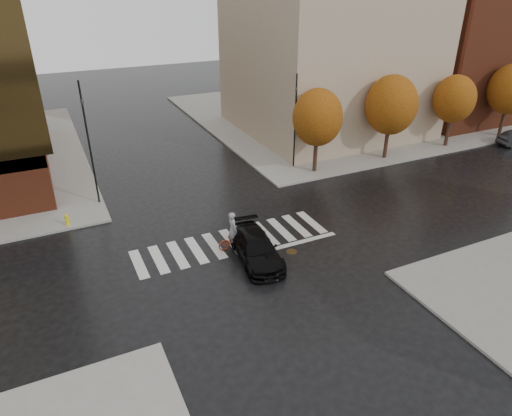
{
  "coord_description": "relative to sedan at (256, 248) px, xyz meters",
  "views": [
    {
      "loc": [
        -8.6,
        -20.92,
        14.11
      ],
      "look_at": [
        1.48,
        0.29,
        2.0
      ],
      "focal_mm": 32.0,
      "sensor_mm": 36.0,
      "label": 1
    }
  ],
  "objects": [
    {
      "name": "ground",
      "position": [
        -0.5,
        1.8,
        -0.73
      ],
      "size": [
        120.0,
        120.0,
        0.0
      ],
      "primitive_type": "plane",
      "color": "black",
      "rests_on": "ground"
    },
    {
      "name": "sidewalk_ne",
      "position": [
        20.5,
        22.8,
        -0.66
      ],
      "size": [
        30.0,
        30.0,
        0.15
      ],
      "primitive_type": "cube",
      "color": "gray",
      "rests_on": "ground"
    },
    {
      "name": "crosswalk",
      "position": [
        -0.5,
        2.3,
        -0.73
      ],
      "size": [
        12.0,
        3.0,
        0.01
      ],
      "primitive_type": "cube",
      "color": "silver",
      "rests_on": "ground"
    },
    {
      "name": "building_ne_tan",
      "position": [
        16.5,
        18.8,
        8.42
      ],
      "size": [
        16.0,
        16.0,
        18.0
      ],
      "primitive_type": "cube",
      "color": "tan",
      "rests_on": "sidewalk_ne"
    },
    {
      "name": "building_ne_brick",
      "position": [
        32.5,
        17.8,
        6.42
      ],
      "size": [
        14.0,
        14.0,
        14.0
      ],
      "primitive_type": "cube",
      "color": "brown",
      "rests_on": "sidewalk_ne"
    },
    {
      "name": "tree_ne_a",
      "position": [
        9.5,
        9.2,
        3.72
      ],
      "size": [
        3.8,
        3.8,
        6.5
      ],
      "color": "black",
      "rests_on": "sidewalk_ne"
    },
    {
      "name": "tree_ne_b",
      "position": [
        16.5,
        9.2,
        3.89
      ],
      "size": [
        4.2,
        4.2,
        6.89
      ],
      "color": "black",
      "rests_on": "sidewalk_ne"
    },
    {
      "name": "tree_ne_c",
      "position": [
        23.5,
        9.2,
        3.64
      ],
      "size": [
        3.6,
        3.6,
        6.31
      ],
      "color": "black",
      "rests_on": "sidewalk_ne"
    },
    {
      "name": "tree_ne_d",
      "position": [
        30.5,
        9.2,
        3.8
      ],
      "size": [
        4.0,
        4.0,
        6.7
      ],
      "color": "black",
      "rests_on": "sidewalk_ne"
    },
    {
      "name": "sedan",
      "position": [
        0.0,
        0.0,
        0.0
      ],
      "size": [
        2.65,
        5.27,
        1.47
      ],
      "primitive_type": "imported",
      "rotation": [
        0.0,
        0.0,
        -0.12
      ],
      "color": "black",
      "rests_on": "ground"
    },
    {
      "name": "cyclist",
      "position": [
        -0.63,
        1.62,
        0.05
      ],
      "size": [
        2.06,
        0.81,
        2.3
      ],
      "rotation": [
        0.0,
        0.0,
        1.62
      ],
      "color": "#9B300E",
      "rests_on": "ground"
    },
    {
      "name": "traffic_light_nw",
      "position": [
        -6.8,
        10.8,
        4.22
      ],
      "size": [
        0.21,
        0.18,
        8.22
      ],
      "rotation": [
        0.0,
        0.0,
        -1.52
      ],
      "color": "black",
      "rests_on": "sidewalk_nw"
    },
    {
      "name": "traffic_light_ne",
      "position": [
        8.5,
        10.8,
        3.62
      ],
      "size": [
        0.2,
        0.22,
        7.36
      ],
      "rotation": [
        0.0,
        0.0,
        2.84
      ],
      "color": "black",
      "rests_on": "sidewalk_ne"
    },
    {
      "name": "fire_hydrant",
      "position": [
        -9.06,
        8.3,
        -0.18
      ],
      "size": [
        0.26,
        0.26,
        0.73
      ],
      "color": "yellow",
      "rests_on": "sidewalk_nw"
    },
    {
      "name": "manhole",
      "position": [
        2.15,
        -0.2,
        -0.73
      ],
      "size": [
        0.77,
        0.77,
        0.01
      ],
      "primitive_type": "cylinder",
      "rotation": [
        0.0,
        0.0,
        0.23
      ],
      "color": "#463319",
      "rests_on": "ground"
    }
  ]
}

